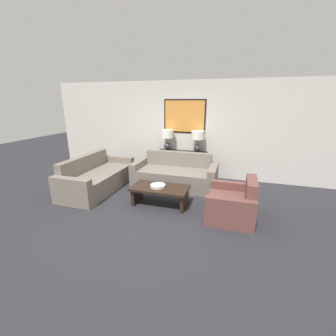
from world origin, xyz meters
TOP-DOWN VIEW (x-y plane):
  - ground_plane at (0.00, 0.00)m, footprint 20.00×20.00m
  - back_wall at (0.00, 2.44)m, footprint 8.11×0.12m
  - console_table at (0.00, 2.17)m, footprint 1.38×0.39m
  - table_lamp_left at (-0.43, 2.17)m, footprint 0.35×0.35m
  - table_lamp_right at (0.43, 2.17)m, footprint 0.35×0.35m
  - couch_by_back_wall at (0.00, 1.45)m, footprint 2.10×0.93m
  - couch_by_side at (-1.78, 0.66)m, footprint 0.93×2.10m
  - coffee_table at (0.00, 0.28)m, footprint 1.18×0.61m
  - decorative_bowl at (-0.04, 0.26)m, footprint 0.31×0.31m
  - armchair_near_back_wall at (1.48, 0.19)m, footprint 0.85×0.99m

SIDE VIEW (x-z plane):
  - ground_plane at x=0.00m, z-range 0.00..0.00m
  - armchair_near_back_wall at x=1.48m, z-range -0.13..0.66m
  - couch_by_back_wall at x=0.00m, z-range -0.13..0.70m
  - couch_by_side at x=-1.78m, z-range -0.13..0.70m
  - coffee_table at x=0.00m, z-range 0.10..0.50m
  - console_table at x=0.00m, z-range 0.00..0.75m
  - decorative_bowl at x=-0.04m, z-range 0.40..0.46m
  - table_lamp_left at x=-0.43m, z-range 0.84..1.43m
  - table_lamp_right at x=0.43m, z-range 0.84..1.43m
  - back_wall at x=0.00m, z-range 0.01..2.66m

